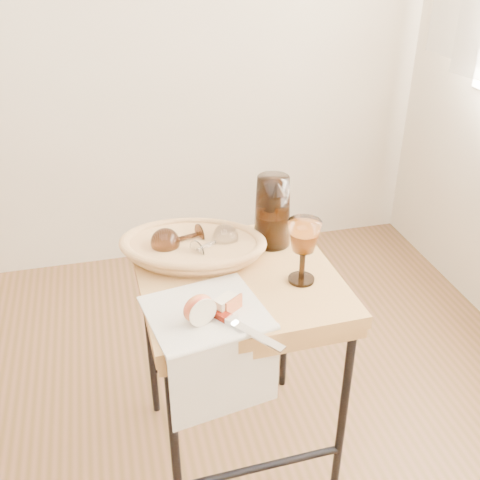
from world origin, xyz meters
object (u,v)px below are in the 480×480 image
object	(u,v)px
goblet_lying_a	(180,239)
wine_goblet	(303,252)
side_table	(238,369)
tea_towel	(205,312)
goblet_lying_b	(213,242)
apple_half	(198,308)
table_knife	(235,322)
pitcher	(272,211)
bread_basket	(193,248)

from	to	relation	value
goblet_lying_a	wine_goblet	xyz separation A→B (m)	(0.29, -0.21, 0.04)
side_table	tea_towel	bearing A→B (deg)	-129.64
tea_towel	goblet_lying_b	size ratio (longest dim) A/B	2.28
goblet_lying_a	wine_goblet	distance (m)	0.36
wine_goblet	tea_towel	bearing A→B (deg)	-164.54
wine_goblet	apple_half	world-z (taller)	wine_goblet
side_table	table_knife	bearing A→B (deg)	-106.20
pitcher	table_knife	distance (m)	0.42
bread_basket	goblet_lying_a	xyz separation A→B (m)	(-0.03, 0.02, 0.03)
goblet_lying_b	pitcher	distance (m)	0.20
side_table	wine_goblet	distance (m)	0.46
goblet_lying_a	apple_half	xyz separation A→B (m)	(-0.01, -0.32, -0.01)
goblet_lying_b	pitcher	bearing A→B (deg)	-17.02
wine_goblet	table_knife	size ratio (longest dim) A/B	0.70
pitcher	apple_half	distance (m)	0.43
goblet_lying_b	wine_goblet	bearing A→B (deg)	-70.20
bread_basket	goblet_lying_a	size ratio (longest dim) A/B	2.74
bread_basket	pitcher	distance (m)	0.25
goblet_lying_a	goblet_lying_b	size ratio (longest dim) A/B	1.10
side_table	wine_goblet	xyz separation A→B (m)	(0.16, -0.07, 0.42)
goblet_lying_a	bread_basket	bearing A→B (deg)	138.55
goblet_lying_a	wine_goblet	size ratio (longest dim) A/B	0.74
wine_goblet	table_knife	xyz separation A→B (m)	(-0.22, -0.15, -0.07)
goblet_lying_a	goblet_lying_b	world-z (taller)	goblet_lying_a
apple_half	goblet_lying_b	bearing A→B (deg)	50.25
goblet_lying_a	wine_goblet	world-z (taller)	wine_goblet
side_table	goblet_lying_b	bearing A→B (deg)	113.37
apple_half	goblet_lying_a	bearing A→B (deg)	67.64
goblet_lying_b	apple_half	size ratio (longest dim) A/B	1.56
side_table	bread_basket	distance (m)	0.40
bread_basket	goblet_lying_a	bearing A→B (deg)	170.37
goblet_lying_a	side_table	bearing A→B (deg)	117.99
goblet_lying_a	pitcher	distance (m)	0.27
pitcher	table_knife	bearing A→B (deg)	-121.90
side_table	wine_goblet	size ratio (longest dim) A/B	3.74
pitcher	wine_goblet	distance (m)	0.21
tea_towel	wine_goblet	distance (m)	0.30
tea_towel	goblet_lying_b	world-z (taller)	goblet_lying_b
pitcher	wine_goblet	size ratio (longest dim) A/B	1.39
tea_towel	goblet_lying_b	bearing A→B (deg)	63.87
bread_basket	goblet_lying_a	world-z (taller)	goblet_lying_a
pitcher	apple_half	xyz separation A→B (m)	(-0.28, -0.32, -0.06)
wine_goblet	apple_half	distance (m)	0.32
bread_basket	pitcher	world-z (taller)	pitcher
goblet_lying_b	goblet_lying_a	bearing A→B (deg)	126.56
goblet_lying_b	table_knife	bearing A→B (deg)	-122.86
tea_towel	bread_basket	xyz separation A→B (m)	(0.02, 0.27, 0.02)
side_table	bread_basket	bearing A→B (deg)	128.29
tea_towel	wine_goblet	bearing A→B (deg)	5.78
pitcher	goblet_lying_b	bearing A→B (deg)	-170.02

